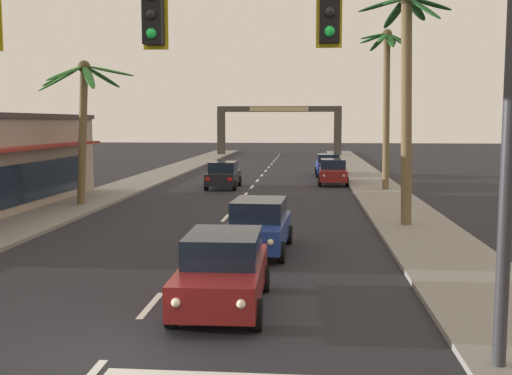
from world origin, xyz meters
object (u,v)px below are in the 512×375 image
sedan_third_in_queue (259,225)px  traffic_signal_mast (263,53)px  sedan_parked_nearest_kerb (333,172)px  sedan_parked_mid_kerb (328,165)px  palm_left_third (83,102)px  sedan_lead_at_stop_bar (223,270)px  palm_right_third (387,82)px  palm_right_second (407,75)px  sedan_oncoming_far (223,175)px  town_gateway_arch (279,123)px

sedan_third_in_queue → traffic_signal_mast: bearing=-84.9°
sedan_third_in_queue → sedan_parked_nearest_kerb: (3.24, 21.53, 0.00)m
sedan_parked_mid_kerb → palm_left_third: size_ratio=0.63×
sedan_parked_nearest_kerb → sedan_lead_at_stop_bar: bearing=-97.4°
palm_right_third → sedan_lead_at_stop_bar: bearing=-105.3°
traffic_signal_mast → palm_left_third: traffic_signal_mast is taller
traffic_signal_mast → sedan_lead_at_stop_bar: size_ratio=2.66×
sedan_parked_nearest_kerb → palm_right_second: (2.06, -16.62, 5.07)m
sedan_third_in_queue → sedan_parked_nearest_kerb: size_ratio=1.01×
sedan_oncoming_far → palm_right_second: bearing=-56.5°
town_gateway_arch → palm_right_third: bearing=-78.1°
sedan_lead_at_stop_bar → town_gateway_arch: 62.38m
palm_left_third → sedan_oncoming_far: bearing=57.9°
sedan_lead_at_stop_bar → town_gateway_arch: bearing=91.5°
town_gateway_arch → palm_right_second: bearing=-81.9°
sedan_lead_at_stop_bar → traffic_signal_mast: bearing=-70.5°
sedan_lead_at_stop_bar → sedan_parked_nearest_kerb: 27.73m
traffic_signal_mast → palm_right_second: 14.81m
sedan_lead_at_stop_bar → sedan_parked_mid_kerb: bearing=84.2°
traffic_signal_mast → sedan_third_in_queue: 10.23m
sedan_third_in_queue → sedan_parked_mid_kerb: size_ratio=1.01×
sedan_oncoming_far → palm_left_third: size_ratio=0.63×
sedan_parked_nearest_kerb → palm_right_second: 17.50m
sedan_oncoming_far → sedan_parked_mid_kerb: 11.52m
sedan_parked_mid_kerb → town_gateway_arch: 29.17m
sedan_lead_at_stop_bar → sedan_parked_nearest_kerb: bearing=82.6°
town_gateway_arch → sedan_lead_at_stop_bar: bearing=-88.5°
traffic_signal_mast → sedan_oncoming_far: size_ratio=2.66×
sedan_lead_at_stop_bar → town_gateway_arch: town_gateway_arch is taller
sedan_oncoming_far → town_gateway_arch: town_gateway_arch is taller
sedan_third_in_queue → palm_right_third: (6.14, 17.60, 5.64)m
palm_right_third → palm_right_second: bearing=-93.8°
sedan_lead_at_stop_bar → sedan_third_in_queue: bearing=86.9°
palm_right_third → town_gateway_arch: (-8.13, 38.71, -2.49)m
traffic_signal_mast → town_gateway_arch: bearing=92.4°
sedan_parked_nearest_kerb → town_gateway_arch: size_ratio=0.29×
palm_right_second → sedan_lead_at_stop_bar: bearing=-117.4°
palm_right_second → palm_right_third: 12.73m
sedan_lead_at_stop_bar → palm_left_third: palm_left_third is taller
town_gateway_arch → sedan_parked_mid_kerb: bearing=-79.8°
sedan_third_in_queue → palm_right_third: 19.47m
sedan_lead_at_stop_bar → sedan_oncoming_far: same height
sedan_lead_at_stop_bar → palm_left_third: (-8.95, 15.58, 4.24)m
sedan_lead_at_stop_bar → sedan_parked_mid_kerb: same height
palm_left_third → town_gateway_arch: (7.29, 46.70, -1.09)m
sedan_lead_at_stop_bar → sedan_oncoming_far: size_ratio=1.00×
sedan_oncoming_far → town_gateway_arch: size_ratio=0.29×
sedan_third_in_queue → sedan_oncoming_far: same height
sedan_third_in_queue → palm_left_third: 14.01m
palm_right_second → town_gateway_arch: palm_right_second is taller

